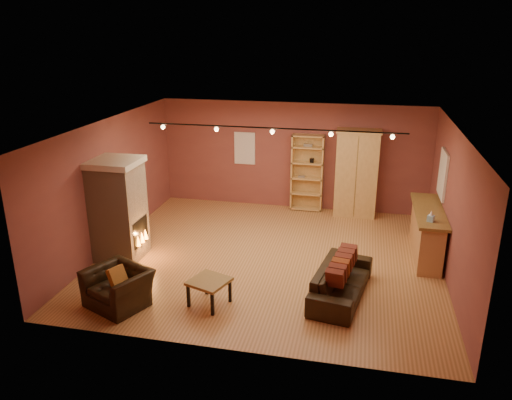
% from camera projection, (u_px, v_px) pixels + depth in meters
% --- Properties ---
extents(floor, '(7.00, 7.00, 0.00)m').
position_uv_depth(floor, '(269.00, 258.00, 10.52)').
color(floor, '#A36B39').
rests_on(floor, ground).
extents(ceiling, '(7.00, 7.00, 0.00)m').
position_uv_depth(ceiling, '(271.00, 126.00, 9.60)').
color(ceiling, brown).
rests_on(ceiling, back_wall).
extents(back_wall, '(7.00, 0.02, 2.80)m').
position_uv_depth(back_wall, '(293.00, 156.00, 13.06)').
color(back_wall, brown).
rests_on(back_wall, floor).
extents(left_wall, '(0.02, 6.50, 2.80)m').
position_uv_depth(left_wall, '(111.00, 184.00, 10.77)').
color(left_wall, brown).
rests_on(left_wall, floor).
extents(right_wall, '(0.02, 6.50, 2.80)m').
position_uv_depth(right_wall, '(453.00, 207.00, 9.36)').
color(right_wall, brown).
rests_on(right_wall, floor).
extents(fireplace, '(1.01, 0.98, 2.12)m').
position_uv_depth(fireplace, '(119.00, 209.00, 10.23)').
color(fireplace, tan).
rests_on(fireplace, floor).
extents(back_window, '(0.56, 0.04, 0.86)m').
position_uv_depth(back_window, '(245.00, 148.00, 13.25)').
color(back_window, white).
rests_on(back_window, back_wall).
extents(bookcase, '(0.83, 0.32, 2.02)m').
position_uv_depth(bookcase, '(307.00, 172.00, 13.00)').
color(bookcase, '#DDB26C').
rests_on(bookcase, floor).
extents(armoire, '(1.10, 0.62, 2.23)m').
position_uv_depth(armoire, '(356.00, 173.00, 12.56)').
color(armoire, '#DDB26C').
rests_on(armoire, floor).
extents(bar_counter, '(0.59, 2.18, 1.04)m').
position_uv_depth(bar_counter, '(426.00, 232.00, 10.45)').
color(bar_counter, tan).
rests_on(bar_counter, floor).
extents(tissue_box, '(0.15, 0.15, 0.21)m').
position_uv_depth(tissue_box, '(431.00, 217.00, 9.63)').
color(tissue_box, '#8ABEDE').
rests_on(tissue_box, bar_counter).
extents(right_window, '(0.05, 0.90, 1.00)m').
position_uv_depth(right_window, '(443.00, 174.00, 10.57)').
color(right_window, white).
rests_on(right_window, right_wall).
extents(loveseat, '(0.91, 2.05, 0.80)m').
position_uv_depth(loveseat, '(342.00, 275.00, 8.91)').
color(loveseat, black).
rests_on(loveseat, floor).
extents(armchair, '(1.20, 1.02, 0.89)m').
position_uv_depth(armchair, '(118.00, 282.00, 8.60)').
color(armchair, black).
rests_on(armchair, floor).
extents(coffee_table, '(0.79, 0.79, 0.47)m').
position_uv_depth(coffee_table, '(209.00, 284.00, 8.63)').
color(coffee_table, olive).
rests_on(coffee_table, floor).
extents(track_rail, '(5.20, 0.09, 0.13)m').
position_uv_depth(track_rail, '(272.00, 130.00, 9.82)').
color(track_rail, black).
rests_on(track_rail, ceiling).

